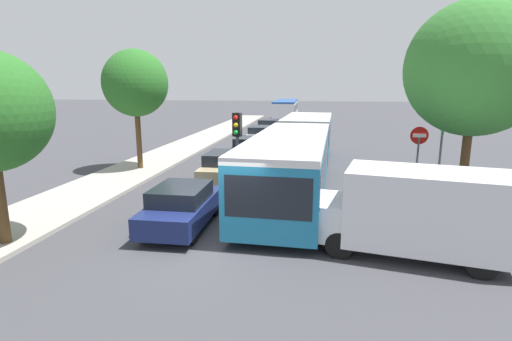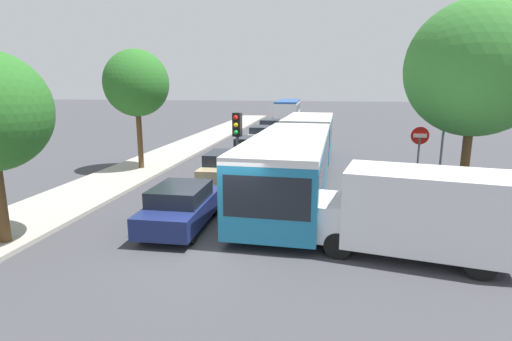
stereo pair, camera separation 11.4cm
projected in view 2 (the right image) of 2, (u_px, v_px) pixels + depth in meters
ground_plane at (221, 246)px, 11.21m from camera, size 200.00×200.00×0.00m
kerb_strip_left at (202, 140)px, 32.01m from camera, size 3.20×50.87×0.14m
articulated_bus at (300, 149)px, 18.59m from camera, size 3.29×17.60×2.60m
city_bus_rear at (288, 109)px, 50.58m from camera, size 2.81×11.57×2.48m
queued_car_navy at (181, 206)px, 12.58m from camera, size 1.72×3.98×1.38m
queued_car_tan at (226, 167)px, 18.38m from camera, size 1.79×4.13×1.43m
queued_car_black at (250, 148)px, 24.11m from camera, size 1.70×3.91×1.35m
queued_car_white at (262, 135)px, 29.91m from camera, size 1.75×4.04×1.40m
queued_car_silver at (270, 127)px, 35.65m from camera, size 1.75×4.04×1.40m
white_van at (417, 211)px, 10.33m from camera, size 5.28×2.86×2.31m
traffic_light at (237, 136)px, 15.30m from camera, size 0.36×0.39×3.40m
no_entry_sign at (419, 150)px, 15.89m from camera, size 0.70×0.08×2.82m
direction_sign_post at (443, 131)px, 16.41m from camera, size 0.41×1.37×3.60m
tree_left_mid at (136, 83)px, 20.19m from camera, size 3.27×3.27×6.20m
tree_right_near at (476, 69)px, 12.83m from camera, size 4.43×4.43×7.15m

